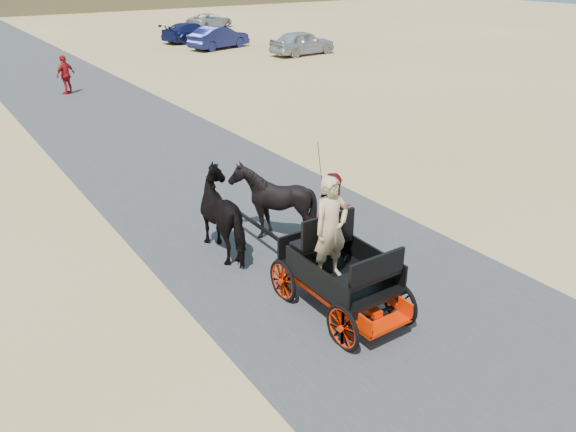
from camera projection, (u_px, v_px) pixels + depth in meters
ground at (310, 254)px, 11.72m from camera, size 140.00×140.00×0.00m
road at (310, 254)px, 11.72m from camera, size 6.00×140.00×0.01m
carriage at (339, 292)px, 9.75m from camera, size 1.30×2.40×0.72m
horse_left at (228, 214)px, 11.52m from camera, size 0.91×2.01×1.70m
horse_right at (273, 202)px, 12.08m from camera, size 1.37×1.54×1.70m
driver_man at (331, 229)px, 9.16m from camera, size 0.66×0.43×1.80m
passenger_woman at (334, 216)px, 9.87m from camera, size 0.77×0.60×1.58m
pedestrian at (66, 75)px, 25.12m from camera, size 1.08×0.87×1.73m
car_a at (302, 43)px, 35.41m from camera, size 4.52×2.11×1.50m
car_b at (219, 37)px, 37.77m from camera, size 4.70×2.74×1.46m
car_c at (192, 32)px, 40.83m from camera, size 5.02×3.00×1.36m
car_d at (210, 21)px, 49.00m from camera, size 4.80×3.38×1.22m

